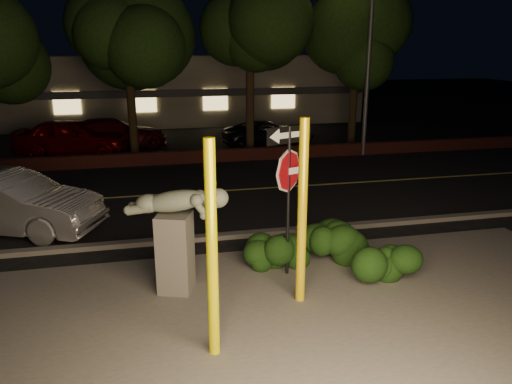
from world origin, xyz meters
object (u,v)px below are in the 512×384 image
(parked_car_red, at_px, (72,137))
(parked_car_dark, at_px, (269,134))
(signpost, at_px, (289,172))
(silver_sedan, at_px, (9,203))
(parked_car_darkred, at_px, (113,134))
(streetlight, at_px, (366,29))
(yellow_pole_left, at_px, (212,252))
(sculpture, at_px, (176,228))
(yellow_pole_right, at_px, (302,214))

(parked_car_red, xyz_separation_m, parked_car_dark, (8.69, 0.02, -0.20))
(parked_car_red, bearing_deg, signpost, -147.39)
(signpost, height_order, silver_sedan, signpost)
(parked_car_red, height_order, parked_car_darkred, parked_car_red)
(streetlight, bearing_deg, parked_car_darkred, 167.48)
(yellow_pole_left, height_order, sculpture, yellow_pole_left)
(sculpture, bearing_deg, signpost, 25.63)
(silver_sedan, height_order, parked_car_red, parked_car_red)
(parked_car_red, bearing_deg, parked_car_dark, -80.93)
(parked_car_dark, bearing_deg, streetlight, -132.25)
(yellow_pole_right, bearing_deg, silver_sedan, 140.52)
(yellow_pole_left, bearing_deg, parked_car_darkred, 97.89)
(sculpture, xyz_separation_m, silver_sedan, (-3.94, 4.16, -0.53))
(yellow_pole_left, distance_m, parked_car_darkred, 16.73)
(sculpture, bearing_deg, yellow_pole_left, -60.54)
(streetlight, xyz_separation_m, parked_car_darkred, (-10.42, 3.54, -4.51))
(yellow_pole_right, xyz_separation_m, parked_car_darkred, (-4.09, 15.23, -1.01))
(yellow_pole_left, relative_size, signpost, 1.09)
(streetlight, distance_m, parked_car_darkred, 11.89)
(sculpture, xyz_separation_m, parked_car_red, (-3.53, 13.47, -0.50))
(streetlight, distance_m, parked_car_dark, 6.31)
(signpost, xyz_separation_m, silver_sedan, (-6.19, 3.91, -1.44))
(sculpture, height_order, parked_car_darkred, sculpture)
(parked_car_dark, bearing_deg, yellow_pole_right, 164.62)
(yellow_pole_right, relative_size, sculpture, 1.63)
(yellow_pole_right, bearing_deg, parked_car_red, 111.71)
(streetlight, bearing_deg, signpost, -114.43)
(yellow_pole_right, relative_size, silver_sedan, 0.74)
(silver_sedan, relative_size, parked_car_dark, 1.09)
(yellow_pole_right, bearing_deg, sculpture, 157.89)
(yellow_pole_right, height_order, signpost, yellow_pole_right)
(parked_car_red, bearing_deg, parked_car_darkred, -52.79)
(silver_sedan, bearing_deg, streetlight, -38.95)
(yellow_pole_left, distance_m, sculpture, 2.27)
(silver_sedan, bearing_deg, parked_car_red, 20.46)
(yellow_pole_right, bearing_deg, parked_car_darkred, 105.02)
(streetlight, bearing_deg, sculpture, -122.02)
(sculpture, relative_size, parked_car_darkred, 0.43)
(parked_car_darkred, bearing_deg, parked_car_red, 100.88)
(sculpture, height_order, parked_car_red, sculpture)
(yellow_pole_left, bearing_deg, silver_sedan, 124.25)
(streetlight, relative_size, parked_car_darkred, 1.79)
(silver_sedan, height_order, parked_car_dark, silver_sedan)
(yellow_pole_right, distance_m, streetlight, 13.75)
(parked_car_red, relative_size, parked_car_darkred, 0.95)
(yellow_pole_left, height_order, streetlight, streetlight)
(sculpture, relative_size, silver_sedan, 0.45)
(streetlight, distance_m, silver_sedan, 14.80)
(parked_car_darkred, bearing_deg, signpost, 179.07)
(sculpture, distance_m, parked_car_red, 13.93)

